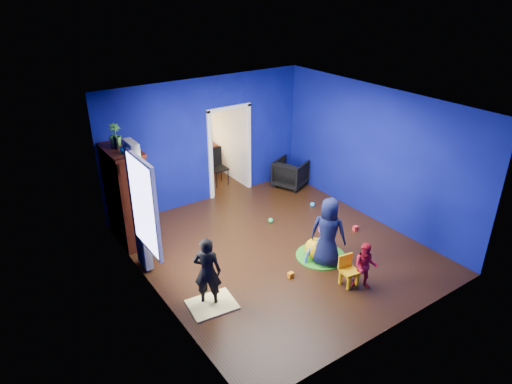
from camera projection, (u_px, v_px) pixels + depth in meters
floor at (278, 249)px, 8.98m from camera, size 5.00×5.50×0.01m
ceiling at (281, 104)px, 7.73m from camera, size 5.00×5.50×0.01m
wall_back at (207, 141)px, 10.40m from camera, size 5.00×0.02×2.90m
wall_front at (399, 250)px, 6.31m from camera, size 5.00×0.02×2.90m
wall_left at (151, 220)px, 7.08m from camera, size 0.02×5.50×2.90m
wall_right at (374, 155)px, 9.63m from camera, size 0.02×5.50×2.90m
alcove at (211, 135)px, 11.44m from camera, size 1.00×1.75×2.50m
armchair at (291, 173)px, 11.52m from camera, size 1.00×0.99×0.69m
child_black at (207, 271)px, 7.27m from camera, size 0.53×0.51×1.22m
child_navy at (328, 232)px, 8.25m from camera, size 0.72×0.78×1.34m
toddler_red at (365, 266)px, 7.71m from camera, size 0.53×0.53×0.87m
vase at (125, 148)px, 8.22m from camera, size 0.21×0.21×0.21m
potted_plant at (115, 135)px, 8.56m from camera, size 0.30×0.30×0.42m
tv_armoire at (127, 196)px, 8.91m from camera, size 0.58×1.14×1.96m
crt_tv at (128, 193)px, 8.91m from camera, size 0.46×0.70×0.54m
yellow_blanket at (212, 305)px, 7.45m from camera, size 0.81×0.68×0.03m
hopper_ball at (316, 249)px, 8.61m from camera, size 0.42×0.42×0.42m
kid_chair at (350, 272)px, 7.86m from camera, size 0.32×0.32×0.50m
play_mat at (321, 256)px, 8.74m from camera, size 0.95×0.95×0.03m
toy_arch at (321, 256)px, 8.74m from camera, size 0.85×0.09×0.85m
window_left at (143, 205)px, 7.30m from camera, size 0.03×0.95×1.55m
curtain at (139, 207)px, 7.90m from camera, size 0.14×0.42×2.40m
doorway at (229, 152)px, 10.88m from camera, size 1.16×0.10×2.10m
study_desk at (201, 160)px, 12.29m from camera, size 0.88×0.44×0.75m
desk_monitor at (198, 138)px, 12.13m from camera, size 0.40×0.05×0.32m
desk_lamp at (189, 141)px, 11.95m from camera, size 0.14×0.14×0.14m
folding_chair at (219, 168)px, 11.54m from camera, size 0.40×0.40×0.92m
book_shelf at (195, 98)px, 11.66m from camera, size 0.88×0.24×0.04m
toy_0 at (355, 228)px, 9.61m from camera, size 0.10×0.08×0.10m
toy_1 at (312, 204)px, 10.61m from camera, size 0.11×0.11×0.11m
toy_2 at (291, 275)px, 8.13m from camera, size 0.10×0.08×0.10m
toy_3 at (271, 220)px, 9.92m from camera, size 0.11×0.11×0.11m
toy_4 at (321, 229)px, 9.58m from camera, size 0.10×0.08×0.10m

